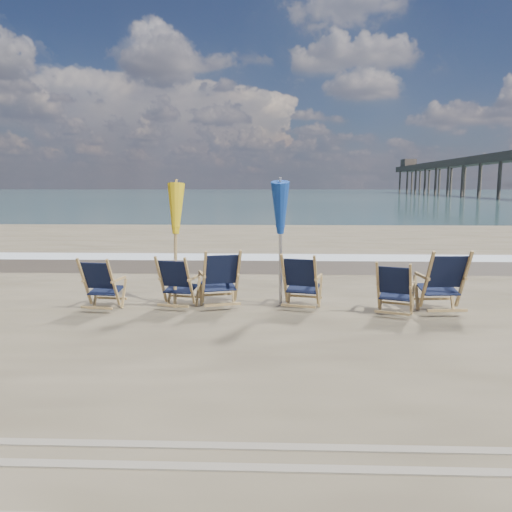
# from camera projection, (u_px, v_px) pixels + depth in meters

# --- Properties ---
(ocean) EXTENTS (400.00, 400.00, 0.00)m
(ocean) POSITION_uv_depth(u_px,v_px,m) (273.00, 193.00, 132.76)
(ocean) COLOR #335254
(ocean) RESTS_ON ground
(surf_foam) EXTENTS (200.00, 1.40, 0.01)m
(surf_foam) POSITION_uv_depth(u_px,v_px,m) (264.00, 257.00, 14.33)
(surf_foam) COLOR silver
(surf_foam) RESTS_ON ground
(wet_sand_strip) EXTENTS (200.00, 2.60, 0.00)m
(wet_sand_strip) POSITION_uv_depth(u_px,v_px,m) (262.00, 265.00, 12.84)
(wet_sand_strip) COLOR #42362A
(wet_sand_strip) RESTS_ON ground
(tire_tracks) EXTENTS (80.00, 1.30, 0.01)m
(tire_tracks) POSITION_uv_depth(u_px,v_px,m) (229.00, 492.00, 3.35)
(tire_tracks) COLOR gray
(tire_tracks) RESTS_ON ground
(beach_chair_0) EXTENTS (0.67, 0.73, 0.91)m
(beach_chair_0) POSITION_uv_depth(u_px,v_px,m) (113.00, 285.00, 8.04)
(beach_chair_0) COLOR black
(beach_chair_0) RESTS_ON ground
(beach_chair_1) EXTENTS (0.71, 0.77, 0.91)m
(beach_chair_1) POSITION_uv_depth(u_px,v_px,m) (190.00, 283.00, 8.16)
(beach_chair_1) COLOR black
(beach_chair_1) RESTS_ON ground
(beach_chair_2) EXTENTS (0.84, 0.89, 1.01)m
(beach_chair_2) POSITION_uv_depth(u_px,v_px,m) (238.00, 278.00, 8.33)
(beach_chair_2) COLOR black
(beach_chair_2) RESTS_ON ground
(beach_chair_3) EXTENTS (0.78, 0.83, 0.96)m
(beach_chair_3) POSITION_uv_depth(u_px,v_px,m) (316.00, 283.00, 8.10)
(beach_chair_3) COLOR black
(beach_chair_3) RESTS_ON ground
(beach_chair_4) EXTENTS (0.76, 0.80, 0.89)m
(beach_chair_4) POSITION_uv_depth(u_px,v_px,m) (411.00, 291.00, 7.66)
(beach_chair_4) COLOR black
(beach_chair_4) RESTS_ON ground
(beach_chair_5) EXTENTS (0.74, 0.81, 1.06)m
(beach_chair_5) POSITION_uv_depth(u_px,v_px,m) (464.00, 282.00, 7.87)
(beach_chair_5) COLOR black
(beach_chair_5) RESTS_ON ground
(umbrella_yellow) EXTENTS (0.30, 0.30, 2.08)m
(umbrella_yellow) POSITION_uv_depth(u_px,v_px,m) (175.00, 215.00, 8.34)
(umbrella_yellow) COLOR #AF894E
(umbrella_yellow) RESTS_ON ground
(umbrella_blue) EXTENTS (0.30, 0.30, 2.13)m
(umbrella_blue) POSITION_uv_depth(u_px,v_px,m) (281.00, 213.00, 8.19)
(umbrella_blue) COLOR #A5A5AD
(umbrella_blue) RESTS_ON ground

